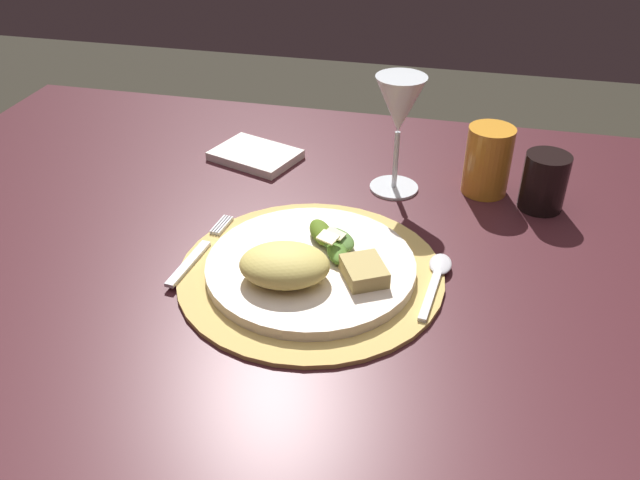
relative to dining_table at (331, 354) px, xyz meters
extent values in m
cube|color=#441D23|center=(0.00, 0.00, 0.14)|extent=(1.44, 1.00, 0.03)
cylinder|color=#492120|center=(-0.63, 0.42, -0.24)|extent=(0.09, 0.09, 0.73)
cylinder|color=tan|center=(-0.02, -0.02, 0.15)|extent=(0.33, 0.33, 0.01)
cylinder|color=#EEDDC8|center=(-0.02, -0.02, 0.16)|extent=(0.26, 0.26, 0.01)
ellipsoid|color=#DDC863|center=(-0.04, -0.06, 0.19)|extent=(0.12, 0.10, 0.04)
ellipsoid|color=#4D7B2A|center=(0.01, 0.00, 0.18)|extent=(0.04, 0.06, 0.02)
ellipsoid|color=#507B34|center=(0.00, 0.02, 0.18)|extent=(0.07, 0.07, 0.02)
ellipsoid|color=#506F19|center=(-0.02, 0.03, 0.18)|extent=(0.05, 0.06, 0.02)
cube|color=beige|center=(-0.01, 0.00, 0.20)|extent=(0.03, 0.03, 0.01)
cube|color=beige|center=(0.00, 0.02, 0.19)|extent=(0.03, 0.02, 0.01)
cube|color=tan|center=(0.05, -0.04, 0.18)|extent=(0.07, 0.07, 0.02)
cube|color=silver|center=(-0.18, -0.04, 0.16)|extent=(0.02, 0.10, 0.00)
cube|color=silver|center=(-0.17, 0.05, 0.16)|extent=(0.01, 0.05, 0.00)
cube|color=silver|center=(-0.17, 0.05, 0.16)|extent=(0.01, 0.05, 0.00)
cube|color=silver|center=(-0.16, 0.05, 0.16)|extent=(0.01, 0.05, 0.00)
cube|color=silver|center=(-0.16, 0.05, 0.16)|extent=(0.01, 0.05, 0.00)
cube|color=silver|center=(0.13, -0.04, 0.16)|extent=(0.02, 0.10, 0.00)
ellipsoid|color=silver|center=(0.13, 0.03, 0.16)|extent=(0.03, 0.05, 0.01)
cube|color=white|center=(-0.19, 0.27, 0.16)|extent=(0.16, 0.13, 0.01)
cylinder|color=silver|center=(0.05, 0.22, 0.15)|extent=(0.07, 0.07, 0.00)
cylinder|color=silver|center=(0.05, 0.22, 0.20)|extent=(0.01, 0.01, 0.09)
cone|color=silver|center=(0.05, 0.22, 0.29)|extent=(0.07, 0.07, 0.08)
cylinder|color=orange|center=(0.18, 0.24, 0.20)|extent=(0.07, 0.07, 0.10)
cylinder|color=black|center=(0.26, 0.22, 0.19)|extent=(0.06, 0.06, 0.08)
camera|label=1|loc=(0.14, -0.66, 0.64)|focal=36.88mm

